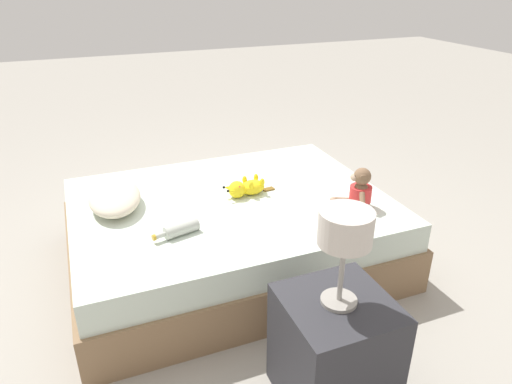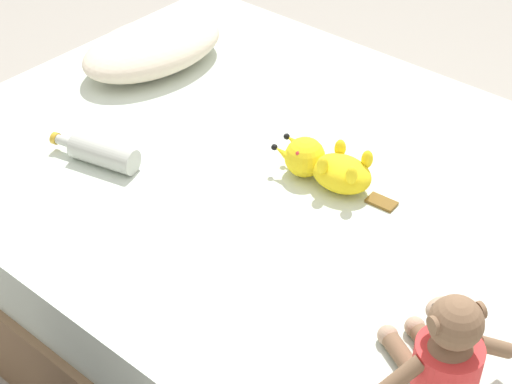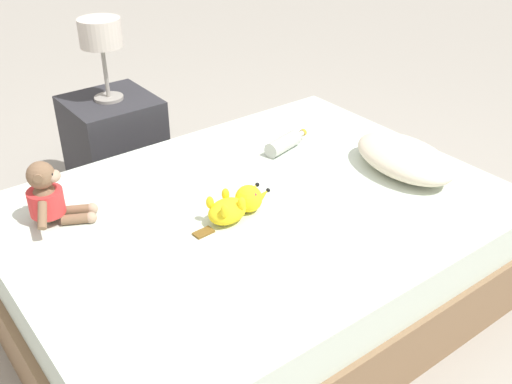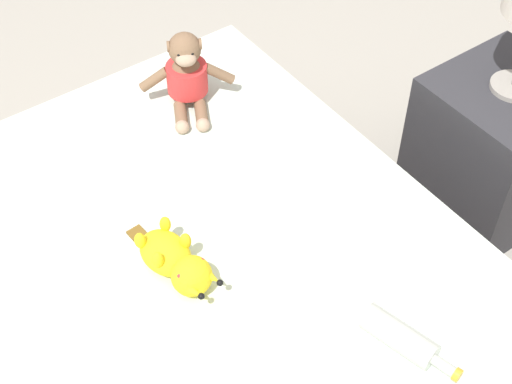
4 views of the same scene
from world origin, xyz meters
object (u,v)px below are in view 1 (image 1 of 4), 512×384
(pillow, at_px, (115,197))
(nightstand, at_px, (334,351))
(bed, at_px, (231,232))
(glass_bottle, at_px, (180,229))
(bedside_lamp, at_px, (345,233))
(plush_yellow_creature, at_px, (246,188))
(plush_monkey, at_px, (359,191))

(pillow, relative_size, nightstand, 0.98)
(bed, xyz_separation_m, glass_bottle, (-0.27, 0.36, 0.25))
(glass_bottle, xyz_separation_m, nightstand, (-0.83, -0.42, -0.21))
(bed, xyz_separation_m, bedside_lamp, (-1.10, -0.06, 0.59))
(pillow, relative_size, plush_yellow_creature, 1.49)
(plush_yellow_creature, bearing_deg, glass_bottle, 122.89)
(plush_yellow_creature, relative_size, glass_bottle, 1.32)
(plush_yellow_creature, bearing_deg, nightstand, 177.47)
(plush_monkey, relative_size, glass_bottle, 1.07)
(bedside_lamp, bearing_deg, bed, 3.02)
(plush_yellow_creature, height_order, nightstand, plush_yellow_creature)
(plush_monkey, distance_m, plush_yellow_creature, 0.65)
(bedside_lamp, bearing_deg, glass_bottle, 26.74)
(plush_monkey, xyz_separation_m, glass_bottle, (0.07, 1.00, -0.06))
(nightstand, distance_m, bedside_lamp, 0.56)
(glass_bottle, xyz_separation_m, bedside_lamp, (-0.83, -0.42, 0.34))
(pillow, relative_size, glass_bottle, 1.96)
(pillow, xyz_separation_m, glass_bottle, (-0.43, -0.27, -0.03))
(bed, bearing_deg, nightstand, -176.98)
(plush_yellow_creature, xyz_separation_m, glass_bottle, (-0.30, 0.47, -0.01))
(plush_monkey, height_order, bedside_lamp, bedside_lamp)
(plush_monkey, bearing_deg, bedside_lamp, 142.60)
(nightstand, xyz_separation_m, bedside_lamp, (0.00, 0.00, 0.56))
(bed, bearing_deg, plush_yellow_creature, -75.50)
(plush_yellow_creature, relative_size, bedside_lamp, 0.84)
(glass_bottle, bearing_deg, plush_yellow_creature, -57.11)
(pillow, bearing_deg, bedside_lamp, -151.55)
(nightstand, bearing_deg, bedside_lamp, 0.00)
(pillow, distance_m, bedside_lamp, 1.47)
(plush_yellow_creature, distance_m, bedside_lamp, 1.18)
(plush_yellow_creature, distance_m, nightstand, 1.16)
(plush_monkey, height_order, nightstand, plush_monkey)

